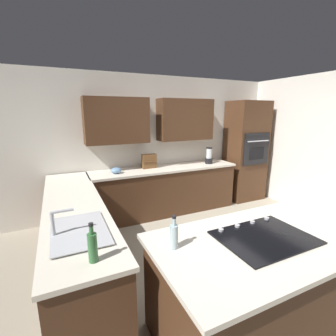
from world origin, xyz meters
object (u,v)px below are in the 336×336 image
(wall_oven, at_px, (246,151))
(sink_unit, at_px, (78,231))
(blender, at_px, (209,157))
(cooktop, at_px, (264,237))
(oil_bottle, at_px, (174,235))
(mixing_bowl, at_px, (116,170))
(dish_soap_bottle, at_px, (93,246))
(spice_rack, at_px, (149,161))

(wall_oven, height_order, sink_unit, wall_oven)
(wall_oven, bearing_deg, blender, 2.35)
(cooktop, xyz_separation_m, oil_bottle, (0.75, -0.18, 0.10))
(blender, relative_size, oil_bottle, 1.25)
(mixing_bowl, distance_m, dish_soap_bottle, 2.50)
(mixing_bowl, bearing_deg, cooktop, 102.91)
(wall_oven, height_order, dish_soap_bottle, wall_oven)
(sink_unit, bearing_deg, mixing_bowl, -112.11)
(blender, bearing_deg, spice_rack, -5.71)
(wall_oven, relative_size, mixing_bowl, 11.57)
(wall_oven, distance_m, dish_soap_bottle, 4.36)
(cooktop, xyz_separation_m, spice_rack, (-0.04, -2.79, 0.13))
(cooktop, bearing_deg, spice_rack, -90.79)
(blender, bearing_deg, cooktop, 64.22)
(sink_unit, xyz_separation_m, dish_soap_bottle, (-0.06, 0.48, 0.10))
(sink_unit, height_order, cooktop, sink_unit)
(blender, distance_m, dish_soap_bottle, 3.55)
(sink_unit, xyz_separation_m, spice_rack, (-1.43, -2.04, 0.11))
(blender, distance_m, spice_rack, 1.26)
(blender, xyz_separation_m, oil_bottle, (2.04, 2.49, -0.04))
(spice_rack, bearing_deg, dish_soap_bottle, 61.48)
(oil_bottle, bearing_deg, sink_unit, -41.52)
(cooktop, bearing_deg, wall_oven, -130.20)
(cooktop, distance_m, spice_rack, 2.80)
(sink_unit, distance_m, cooktop, 1.58)
(blender, height_order, mixing_bowl, blender)
(wall_oven, bearing_deg, spice_rack, -2.13)
(cooktop, relative_size, mixing_bowl, 4.08)
(sink_unit, relative_size, cooktop, 0.92)
(dish_soap_bottle, distance_m, oil_bottle, 0.59)
(dish_soap_bottle, bearing_deg, sink_unit, -83.05)
(wall_oven, xyz_separation_m, oil_bottle, (3.04, 2.53, -0.07))
(wall_oven, relative_size, cooktop, 2.84)
(cooktop, height_order, dish_soap_bottle, dish_soap_bottle)
(sink_unit, bearing_deg, spice_rack, -124.99)
(sink_unit, relative_size, mixing_bowl, 3.76)
(cooktop, height_order, oil_bottle, oil_bottle)
(wall_oven, distance_m, blender, 1.00)
(mixing_bowl, distance_m, oil_bottle, 2.49)
(spice_rack, xyz_separation_m, dish_soap_bottle, (1.37, 2.52, -0.02))
(blender, bearing_deg, sink_unit, 35.58)
(blender, bearing_deg, dish_soap_bottle, 42.44)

